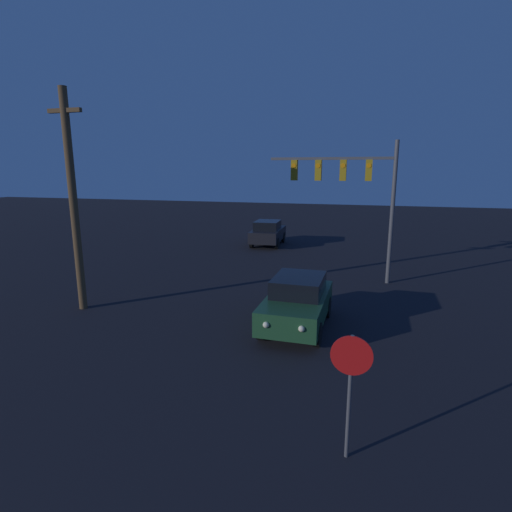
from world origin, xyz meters
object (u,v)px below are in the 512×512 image
Objects in this scene: traffic_signal_mast at (352,184)px; stop_sign at (351,374)px; car_far at (268,232)px; utility_pole at (73,200)px; car_near at (297,302)px.

traffic_signal_mast is 12.20m from stop_sign.
stop_sign is at bearing -86.98° from traffic_signal_mast.
traffic_signal_mast reaches higher than stop_sign.
utility_pole reaches higher than car_far.
car_far is 14.74m from utility_pole.
stop_sign is 11.38m from utility_pole.
car_far is 0.66× the size of traffic_signal_mast.
utility_pole is (-3.48, -13.98, 3.11)m from car_far.
traffic_signal_mast is at bearing 35.60° from utility_pole.
traffic_signal_mast reaches higher than car_far.
car_far is at bearing -71.30° from car_near.
traffic_signal_mast is 0.81× the size of utility_pole.
stop_sign is at bearing -28.51° from utility_pole.
car_near is 0.65× the size of traffic_signal_mast.
traffic_signal_mast is at bearing 93.02° from stop_sign.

